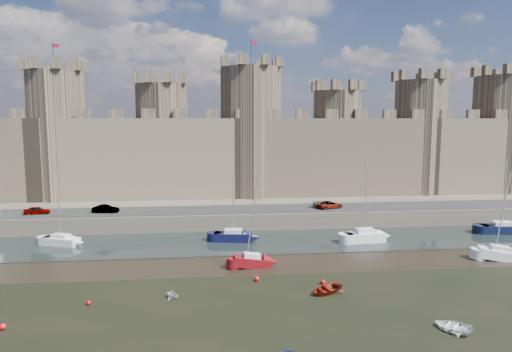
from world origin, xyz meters
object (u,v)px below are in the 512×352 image
object	(u,v)px
car_2	(325,204)
sailboat_0	(61,240)
sailboat_2	(365,236)
sailboat_3	(502,228)
car_0	(37,211)
sailboat_5	(500,254)
sailboat_1	(233,236)
sailboat_4	(252,261)
car_1	(106,209)
car_3	(330,205)

from	to	relation	value
car_2	sailboat_0	world-z (taller)	sailboat_0
sailboat_2	sailboat_3	bearing A→B (deg)	0.82
car_0	sailboat_3	world-z (taller)	sailboat_3
sailboat_3	sailboat_5	bearing A→B (deg)	-116.76
sailboat_1	sailboat_2	size ratio (longest dim) A/B	0.91
sailboat_0	sailboat_5	xyz separation A→B (m)	(52.93, -11.78, 0.02)
car_2	sailboat_4	world-z (taller)	sailboat_4
car_2	sailboat_5	xyz separation A→B (m)	(15.51, -20.68, -2.32)
car_0	car_1	bearing A→B (deg)	-96.09
sailboat_1	car_2	bearing A→B (deg)	41.57
car_3	sailboat_0	size ratio (longest dim) A/B	0.47
car_1	car_3	size ratio (longest dim) A/B	0.89
sailboat_0	sailboat_4	distance (m)	26.44
car_3	sailboat_3	xyz separation A→B (m)	(23.17, -8.26, -2.28)
car_3	sailboat_2	world-z (taller)	sailboat_2
sailboat_0	car_3	bearing A→B (deg)	31.82
sailboat_4	sailboat_3	bearing A→B (deg)	12.93
sailboat_1	sailboat_2	distance (m)	17.52
car_1	car_2	size ratio (longest dim) A/B	0.98
car_0	sailboat_2	world-z (taller)	sailboat_2
car_3	sailboat_4	bearing A→B (deg)	124.16
sailboat_2	car_1	bearing A→B (deg)	157.14
car_1	sailboat_4	bearing A→B (deg)	-128.99
car_0	car_2	size ratio (longest dim) A/B	0.91
sailboat_5	car_3	bearing A→B (deg)	142.79
sailboat_1	sailboat_5	world-z (taller)	sailboat_5
car_3	sailboat_5	world-z (taller)	sailboat_5
car_3	sailboat_2	size ratio (longest dim) A/B	0.38
car_0	sailboat_5	size ratio (longest dim) A/B	0.34
car_0	car_2	distance (m)	43.11
car_1	sailboat_1	size ratio (longest dim) A/B	0.37
car_0	car_3	distance (m)	43.64
car_3	sailboat_4	distance (m)	24.06
car_0	sailboat_4	world-z (taller)	sailboat_4
car_2	sailboat_5	world-z (taller)	sailboat_5
sailboat_0	sailboat_1	world-z (taller)	sailboat_1
car_1	sailboat_1	world-z (taller)	sailboat_1
car_2	sailboat_2	world-z (taller)	sailboat_2
sailboat_4	sailboat_5	world-z (taller)	sailboat_5
sailboat_1	car_0	bearing A→B (deg)	172.55
car_2	sailboat_1	bearing A→B (deg)	119.71
sailboat_2	sailboat_5	distance (m)	15.95
sailboat_1	car_3	bearing A→B (deg)	38.37
sailboat_3	car_3	bearing A→B (deg)	168.89
car_3	sailboat_5	xyz separation A→B (m)	(14.97, -19.85, -2.35)
car_0	car_3	bearing A→B (deg)	-96.40
car_2	sailboat_4	size ratio (longest dim) A/B	0.40
sailboat_1	sailboat_4	distance (m)	10.97
sailboat_1	sailboat_5	bearing A→B (deg)	-10.76
car_1	car_2	world-z (taller)	car_1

